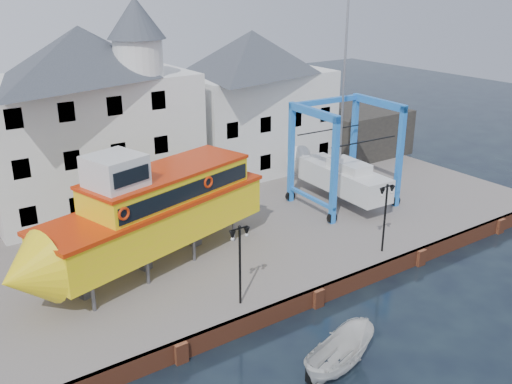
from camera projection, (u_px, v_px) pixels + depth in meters
ground at (317, 306)px, 29.76m from camera, size 140.00×140.00×0.00m
hardstanding at (209, 227)px, 38.02m from camera, size 44.00×22.00×1.00m
quay_wall at (316, 297)px, 29.66m from camera, size 44.00×0.47×1.00m
building_white_main at (89, 115)px, 38.66m from camera, size 14.00×8.30×14.00m
building_white_right at (252, 101)px, 46.82m from camera, size 12.00×8.00×11.20m
shed_dark at (355, 131)px, 51.92m from camera, size 8.00×7.00×4.00m
lamp_post_left at (240, 245)px, 27.06m from camera, size 1.12×0.32×4.20m
lamp_post_right at (386, 201)px, 32.42m from camera, size 1.12×0.32×4.20m
tour_boat at (142, 214)px, 30.39m from camera, size 16.23×7.87×6.88m
travel_lift at (336, 169)px, 40.51m from camera, size 6.69×9.24×13.80m
motorboat_a at (338, 369)px, 24.96m from camera, size 4.78×2.70×1.74m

